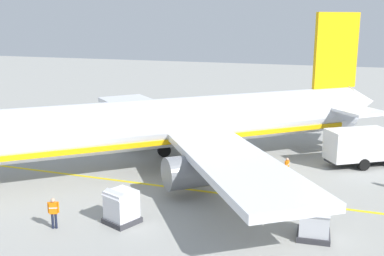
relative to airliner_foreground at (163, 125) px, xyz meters
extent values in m
cylinder|color=silver|center=(-0.38, 0.43, 0.11)|extent=(26.71, 29.47, 3.80)
cone|color=silver|center=(12.62, -14.25, 0.51)|extent=(4.54, 4.54, 3.23)
cube|color=silver|center=(-5.89, -7.13, -0.56)|extent=(15.81, 13.20, 0.50)
cylinder|color=slate|center=(-5.04, -3.97, -1.76)|extent=(3.77, 3.85, 2.20)
cube|color=silver|center=(7.79, 4.99, -0.56)|extent=(14.34, 15.04, 0.50)
cylinder|color=slate|center=(4.55, 4.52, -1.76)|extent=(3.77, 3.85, 2.20)
cube|color=#F2B20C|center=(10.56, -11.93, 5.26)|extent=(3.19, 3.53, 6.50)
cube|color=silver|center=(10.56, -11.93, 0.51)|extent=(9.91, 9.29, 0.24)
cube|color=#F2B20C|center=(-0.38, 0.43, -0.94)|extent=(24.18, 26.65, 0.36)
cylinder|color=black|center=(-1.33, -2.42, -2.84)|extent=(0.99, 1.06, 1.10)
cylinder|color=gray|center=(-1.33, -2.42, -2.04)|extent=(0.20, 0.20, 0.50)
cylinder|color=black|center=(2.56, 1.03, -2.84)|extent=(0.99, 1.06, 1.10)
cylinder|color=gray|center=(2.56, 1.03, -2.04)|extent=(0.20, 0.20, 0.50)
cube|color=white|center=(5.23, -14.20, -1.61)|extent=(4.44, 5.17, 2.36)
cube|color=#262628|center=(5.73, -14.96, -2.87)|extent=(4.88, 6.31, 0.16)
cylinder|color=black|center=(7.78, -16.08, -2.94)|extent=(0.73, 0.91, 0.90)
cylinder|color=black|center=(6.15, -13.60, -2.94)|extent=(0.73, 0.91, 0.90)
cylinder|color=black|center=(4.32, -14.81, -2.94)|extent=(0.73, 0.91, 0.90)
cube|color=#333338|center=(-10.29, -1.78, -3.24)|extent=(2.18, 2.18, 0.30)
cube|color=silver|center=(-10.29, -1.78, -2.28)|extent=(1.92, 1.92, 1.61)
cube|color=silver|center=(-10.77, -1.59, -1.63)|extent=(1.12, 1.62, 0.55)
cube|color=#333338|center=(-8.60, -12.22, -3.24)|extent=(1.83, 1.83, 0.30)
cube|color=silver|center=(-8.60, -12.22, -2.38)|extent=(1.61, 1.61, 1.42)
cube|color=silver|center=(-9.12, -12.26, -1.82)|extent=(0.73, 1.56, 0.56)
cylinder|color=#191E33|center=(-12.15, 1.31, -2.95)|extent=(0.14, 0.14, 0.88)
cylinder|color=#191E33|center=(-12.23, 1.47, -2.95)|extent=(0.14, 0.14, 0.88)
cube|color=orange|center=(-12.19, 1.39, -2.19)|extent=(0.38, 0.49, 0.66)
cube|color=silver|center=(-12.19, 1.39, -2.15)|extent=(0.39, 0.50, 0.06)
sphere|color=tan|center=(-12.19, 1.39, -1.74)|extent=(0.24, 0.24, 0.24)
cylinder|color=orange|center=(-12.08, 1.14, -2.15)|extent=(0.09, 0.09, 0.62)
cylinder|color=orange|center=(-12.30, 1.64, -2.15)|extent=(0.09, 0.09, 0.62)
cylinder|color=#191E33|center=(0.40, -9.52, -2.99)|extent=(0.14, 0.14, 0.80)
cylinder|color=#191E33|center=(0.23, -9.49, -2.99)|extent=(0.14, 0.14, 0.80)
cube|color=orange|center=(0.31, -9.51, -2.29)|extent=(0.47, 0.29, 0.60)
cube|color=silver|center=(0.31, -9.51, -2.26)|extent=(0.48, 0.30, 0.06)
sphere|color=tan|center=(0.31, -9.51, -1.89)|extent=(0.22, 0.22, 0.22)
cylinder|color=orange|center=(0.58, -9.55, -2.26)|extent=(0.09, 0.09, 0.57)
cylinder|color=orange|center=(0.05, -9.47, -2.26)|extent=(0.09, 0.09, 0.57)
cube|color=yellow|center=(-4.04, -4.57, -3.39)|extent=(0.30, 60.00, 0.01)
camera|label=1|loc=(-32.05, -13.69, 7.84)|focal=43.43mm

